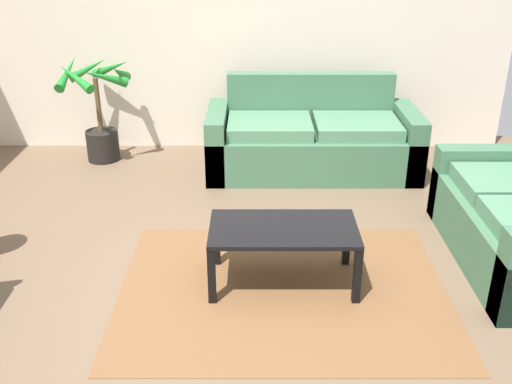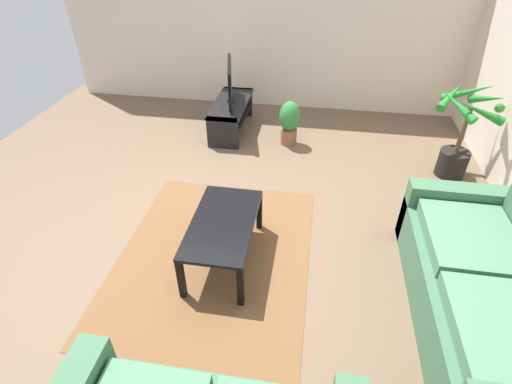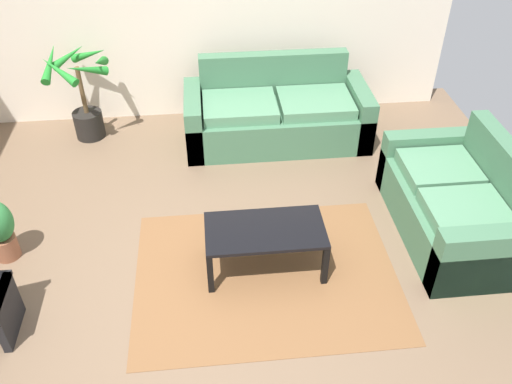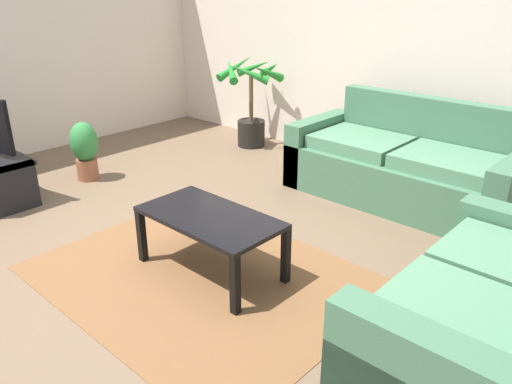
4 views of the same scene
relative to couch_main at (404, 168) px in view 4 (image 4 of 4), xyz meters
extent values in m
plane|color=brown|center=(-0.88, -2.28, -0.30)|extent=(6.60, 6.60, 0.00)
cube|color=beige|center=(-0.88, 0.72, 1.05)|extent=(6.00, 0.06, 2.70)
cube|color=#3F6B4C|center=(0.00, -0.03, -0.09)|extent=(2.04, 0.90, 0.42)
cube|color=#3F6B4C|center=(0.00, 0.34, 0.36)|extent=(1.68, 0.16, 0.48)
cube|color=#3F6B4C|center=(-0.93, -0.03, 0.01)|extent=(0.18, 0.90, 0.62)
cube|color=#3F6B4C|center=(0.93, -0.03, 0.01)|extent=(0.18, 0.90, 0.62)
cube|color=#4F7F5D|center=(-0.42, -0.08, 0.18)|extent=(0.80, 0.66, 0.12)
cube|color=#4F7F5D|center=(0.42, -0.08, 0.18)|extent=(0.80, 0.66, 0.12)
cube|color=#3F6B4C|center=(1.37, -1.76, -0.09)|extent=(0.90, 1.60, 0.42)
cube|color=#4F7F5D|center=(1.32, -2.07, 0.18)|extent=(0.66, 0.58, 0.12)
cube|color=#4F7F5D|center=(1.32, -1.45, 0.18)|extent=(0.66, 0.58, 0.12)
cube|color=black|center=(-2.34, -2.53, -0.09)|extent=(0.06, 0.41, 0.43)
cube|color=black|center=(-0.37, -2.05, 0.11)|extent=(0.98, 0.53, 0.03)
cube|color=black|center=(-0.84, -2.29, -0.10)|extent=(0.05, 0.05, 0.40)
cube|color=black|center=(0.10, -2.29, -0.10)|extent=(0.05, 0.05, 0.40)
cube|color=black|center=(-0.84, -1.81, -0.10)|extent=(0.05, 0.05, 0.40)
cube|color=black|center=(0.10, -1.81, -0.10)|extent=(0.05, 0.05, 0.40)
cube|color=brown|center=(-0.37, -2.15, -0.30)|extent=(2.20, 1.70, 0.01)
cylinder|color=black|center=(-2.15, 0.27, -0.14)|extent=(0.33, 0.33, 0.31)
cylinder|color=brown|center=(-2.15, 0.27, 0.29)|extent=(0.05, 0.05, 0.55)
cone|color=#1F7E29|center=(-1.89, 0.26, 0.62)|extent=(0.11, 0.51, 0.28)
cone|color=#1F7E29|center=(-2.03, 0.48, 0.62)|extent=(0.47, 0.32, 0.27)
cone|color=#1F7E29|center=(-2.26, 0.44, 0.62)|extent=(0.40, 0.31, 0.24)
cone|color=#1F7E29|center=(-2.42, 0.29, 0.62)|extent=(0.14, 0.55, 0.29)
cone|color=#1F7E29|center=(-2.29, 0.08, 0.62)|extent=(0.44, 0.36, 0.26)
cone|color=#1F7E29|center=(-2.01, 0.08, 0.62)|extent=(0.43, 0.37, 0.26)
cylinder|color=brown|center=(-2.60, -1.69, -0.19)|extent=(0.21, 0.21, 0.21)
ellipsoid|color=#2F7B3C|center=(-2.60, -1.69, 0.09)|extent=(0.27, 0.27, 0.40)
camera|label=1|loc=(-0.55, -5.46, 1.95)|focal=41.03mm
camera|label=2|loc=(2.04, -1.37, 2.23)|focal=27.21mm
camera|label=3|loc=(-0.78, -5.31, 3.06)|focal=37.85mm
camera|label=4|loc=(1.91, -4.08, 1.57)|focal=35.42mm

